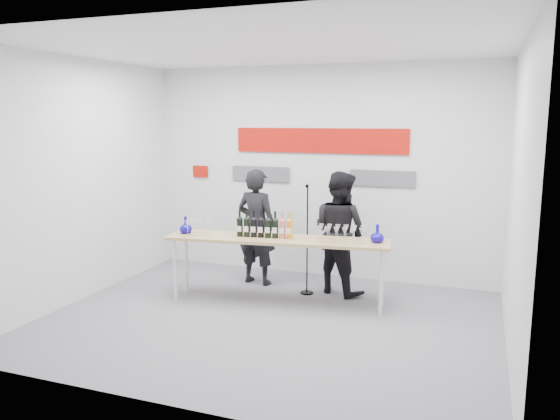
% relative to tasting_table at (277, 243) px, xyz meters
% --- Properties ---
extents(ground, '(5.00, 5.00, 0.00)m').
position_rel_tasting_table_xyz_m(ground, '(0.13, -0.62, -0.76)').
color(ground, slate).
rests_on(ground, ground).
extents(back_wall, '(5.00, 0.04, 3.00)m').
position_rel_tasting_table_xyz_m(back_wall, '(0.13, 1.38, 0.74)').
color(back_wall, silver).
rests_on(back_wall, ground).
extents(signage, '(3.38, 0.02, 0.79)m').
position_rel_tasting_table_xyz_m(signage, '(0.07, 1.35, 1.05)').
color(signage, '#A91007').
rests_on(signage, back_wall).
extents(tasting_table, '(2.77, 0.90, 0.82)m').
position_rel_tasting_table_xyz_m(tasting_table, '(0.00, 0.00, 0.00)').
color(tasting_table, tan).
rests_on(tasting_table, ground).
extents(wine_bottles, '(0.71, 0.17, 0.33)m').
position_rel_tasting_table_xyz_m(wine_bottles, '(-0.16, -0.02, 0.23)').
color(wine_bottles, black).
rests_on(wine_bottles, tasting_table).
extents(decanter_left, '(0.16, 0.16, 0.21)m').
position_rel_tasting_table_xyz_m(decanter_left, '(-1.20, -0.13, 0.17)').
color(decanter_left, '#130897').
rests_on(decanter_left, tasting_table).
extents(decanter_right, '(0.16, 0.16, 0.21)m').
position_rel_tasting_table_xyz_m(decanter_right, '(1.19, 0.19, 0.17)').
color(decanter_right, '#130897').
rests_on(decanter_right, tasting_table).
extents(glasses_left, '(0.38, 0.25, 0.18)m').
position_rel_tasting_table_xyz_m(glasses_left, '(-0.99, -0.14, 0.15)').
color(glasses_left, silver).
rests_on(glasses_left, tasting_table).
extents(glasses_right, '(0.58, 0.29, 0.18)m').
position_rel_tasting_table_xyz_m(glasses_right, '(0.77, 0.10, 0.15)').
color(glasses_right, silver).
rests_on(glasses_right, tasting_table).
extents(presenter_left, '(0.63, 0.46, 1.59)m').
position_rel_tasting_table_xyz_m(presenter_left, '(-0.55, 0.66, 0.04)').
color(presenter_left, black).
rests_on(presenter_left, ground).
extents(presenter_right, '(0.96, 0.87, 1.60)m').
position_rel_tasting_table_xyz_m(presenter_right, '(0.61, 0.67, 0.04)').
color(presenter_right, black).
rests_on(presenter_right, ground).
extents(mic_stand, '(0.17, 0.17, 1.44)m').
position_rel_tasting_table_xyz_m(mic_stand, '(0.24, 0.46, -0.32)').
color(mic_stand, black).
rests_on(mic_stand, ground).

